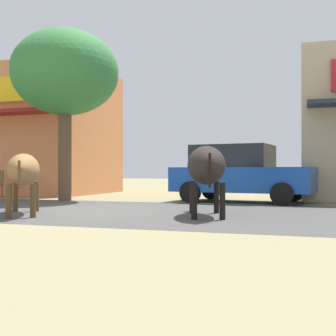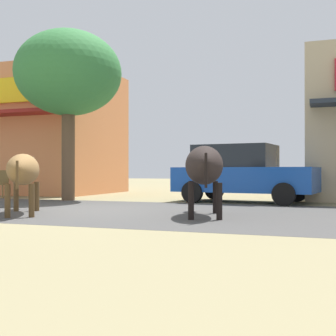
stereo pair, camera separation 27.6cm
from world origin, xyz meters
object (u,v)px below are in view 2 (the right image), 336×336
(parked_hatchback_car, at_px, (242,173))
(cow_far_dark, at_px, (204,166))
(roadside_tree, at_px, (68,74))
(cafe_chair_near_tree, at_px, (1,182))
(cow_near_brown, at_px, (24,170))

(parked_hatchback_car, height_order, cow_far_dark, parked_hatchback_car)
(roadside_tree, height_order, cafe_chair_near_tree, roadside_tree)
(cafe_chair_near_tree, bearing_deg, cow_near_brown, -46.51)
(roadside_tree, height_order, cow_near_brown, roadside_tree)
(parked_hatchback_car, bearing_deg, cafe_chair_near_tree, -177.77)
(cow_near_brown, height_order, cow_far_dark, cow_far_dark)
(roadside_tree, bearing_deg, cow_near_brown, -70.34)
(cafe_chair_near_tree, bearing_deg, parked_hatchback_car, 2.23)
(cow_far_dark, xyz_separation_m, cafe_chair_near_tree, (-8.15, 3.92, -0.48))
(cow_near_brown, bearing_deg, roadside_tree, 109.66)
(parked_hatchback_car, distance_m, cow_near_brown, 6.24)
(roadside_tree, height_order, cow_far_dark, roadside_tree)
(roadside_tree, bearing_deg, parked_hatchback_car, 10.22)
(parked_hatchback_car, bearing_deg, cow_far_dark, -90.29)
(parked_hatchback_car, xyz_separation_m, cow_far_dark, (-0.02, -4.24, 0.15))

